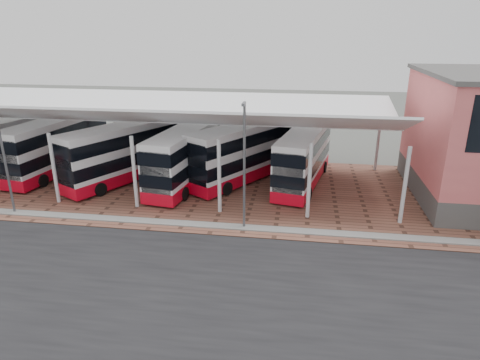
{
  "coord_description": "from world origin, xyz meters",
  "views": [
    {
      "loc": [
        5.35,
        -18.14,
        12.18
      ],
      "look_at": [
        1.56,
        7.5,
        2.82
      ],
      "focal_mm": 32.0,
      "sensor_mm": 36.0,
      "label": 1
    }
  ],
  "objects_px": {
    "bus_2": "(125,153)",
    "bus_5": "(304,158)",
    "bus_1": "(57,146)",
    "bus_3": "(187,156)",
    "bus_4": "(244,153)"
  },
  "relations": [
    {
      "from": "bus_2",
      "to": "bus_5",
      "type": "distance_m",
      "value": 14.56
    },
    {
      "from": "bus_1",
      "to": "bus_4",
      "type": "relative_size",
      "value": 1.06
    },
    {
      "from": "bus_2",
      "to": "bus_4",
      "type": "bearing_deg",
      "value": 37.06
    },
    {
      "from": "bus_2",
      "to": "bus_5",
      "type": "xyz_separation_m",
      "value": [
        14.51,
        1.2,
        -0.13
      ]
    },
    {
      "from": "bus_4",
      "to": "bus_2",
      "type": "bearing_deg",
      "value": -139.04
    },
    {
      "from": "bus_1",
      "to": "bus_5",
      "type": "distance_m",
      "value": 21.2
    },
    {
      "from": "bus_1",
      "to": "bus_3",
      "type": "relative_size",
      "value": 1.02
    },
    {
      "from": "bus_4",
      "to": "bus_5",
      "type": "relative_size",
      "value": 1.0
    },
    {
      "from": "bus_4",
      "to": "bus_3",
      "type": "bearing_deg",
      "value": -128.6
    },
    {
      "from": "bus_2",
      "to": "bus_4",
      "type": "relative_size",
      "value": 1.02
    },
    {
      "from": "bus_1",
      "to": "bus_4",
      "type": "distance_m",
      "value": 16.36
    },
    {
      "from": "bus_2",
      "to": "bus_5",
      "type": "height_order",
      "value": "bus_2"
    },
    {
      "from": "bus_1",
      "to": "bus_4",
      "type": "xyz_separation_m",
      "value": [
        16.36,
        0.39,
        0.0
      ]
    },
    {
      "from": "bus_2",
      "to": "bus_3",
      "type": "xyz_separation_m",
      "value": [
        5.24,
        -0.04,
        -0.05
      ]
    },
    {
      "from": "bus_4",
      "to": "bus_5",
      "type": "distance_m",
      "value": 4.86
    }
  ]
}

